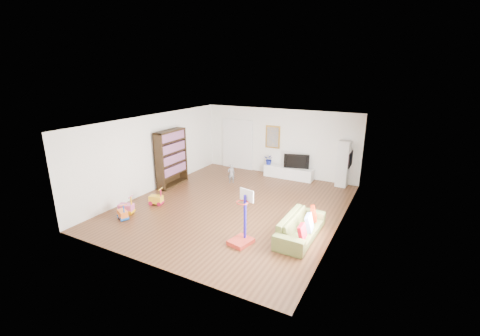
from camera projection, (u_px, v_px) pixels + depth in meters
The scene contains 25 objects.
floor at pixel (234, 205), 10.27m from camera, with size 6.50×7.50×0.00m, color brown.
ceiling at pixel (234, 121), 9.48m from camera, with size 6.50×7.50×0.00m, color white.
wall_back at pixel (279, 142), 13.04m from camera, with size 6.50×0.00×2.70m, color white.
wall_front at pixel (147, 210), 6.71m from camera, with size 6.50×0.00×2.70m, color silver.
wall_left at pixel (154, 153), 11.34m from camera, with size 0.00×7.50×2.70m, color white.
wall_right at pixel (342, 182), 8.41m from camera, with size 0.00×7.50×2.70m, color silver.
navy_accent at pixel (353, 152), 9.45m from camera, with size 0.01×3.20×1.70m, color black.
olive_wainscot at pixel (348, 194), 9.85m from camera, with size 0.01×3.20×1.00m, color brown.
doorway at pixel (237, 145), 13.95m from camera, with size 1.45×0.06×2.10m, color white.
painting_back at pixel (273, 137), 13.06m from camera, with size 0.62×0.06×0.92m, color gold.
artwork_right at pixel (350, 160), 9.74m from camera, with size 0.04×0.56×0.46m, color #7F3F8C.
media_console at pixel (289, 172), 12.85m from camera, with size 1.97×0.49×0.46m, color white.
tall_cabinet at pixel (343, 164), 11.77m from camera, with size 0.40×0.40×1.71m, color silver.
bookshelf at pixel (171, 158), 11.83m from camera, with size 0.37×1.43×2.09m, color black.
sofa at pixel (301, 227), 8.24m from camera, with size 2.00×0.78×0.58m, color olive.
basketball_hoop at pixel (241, 218), 7.81m from camera, with size 0.48×0.58×1.39m, color #AE2C20.
ride_on_yellow at pixel (156, 196), 10.27m from camera, with size 0.41×0.26×0.55m, color yellow.
ride_on_orange at pixel (122, 211), 9.27m from camera, with size 0.37×0.23×0.50m, color orange.
ride_on_pink at pixel (126, 205), 9.62m from camera, with size 0.43×0.26×0.57m, color #D15492.
child at pixel (231, 174), 12.24m from camera, with size 0.27×0.18×0.74m, color slate.
tv at pixel (297, 161), 12.62m from camera, with size 0.99×0.13×0.57m, color black.
vase_plant at pixel (269, 159), 13.07m from camera, with size 0.39×0.33×0.43m, color navy.
pillow_left at pixel (302, 232), 7.62m from camera, with size 0.09×0.35×0.35m, color red.
pillow_center at pixel (309, 223), 8.09m from camera, with size 0.11×0.41×0.41m, color white.
pillow_right at pixel (314, 213), 8.61m from camera, with size 0.10×0.36×0.36m, color red.
Camera 1 is at (4.63, -8.27, 4.14)m, focal length 24.00 mm.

